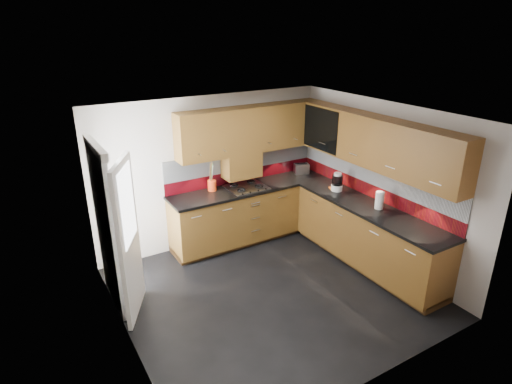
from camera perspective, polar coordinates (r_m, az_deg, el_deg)
room at (r=5.24m, az=2.40°, el=0.37°), size 4.00×3.80×2.64m
base_cabinets at (r=6.77m, az=6.52°, el=-4.43°), size 2.70×3.20×0.95m
countertop at (r=6.55m, az=6.67°, el=-0.71°), size 2.72×3.22×0.04m
backsplash at (r=6.74m, az=7.14°, el=2.56°), size 2.70×3.20×0.54m
upper_cabinets at (r=6.43m, az=7.88°, el=7.42°), size 2.50×3.20×0.72m
extractor_hood at (r=6.85m, az=-1.97°, el=3.64°), size 0.60×0.33×0.40m
glass_cabinet at (r=6.93m, az=9.56°, el=8.60°), size 0.32×0.80×0.66m
back_door at (r=5.44m, az=-18.20°, el=-5.28°), size 0.42×1.19×2.04m
gas_hob at (r=6.82m, az=-1.25°, el=0.67°), size 0.61×0.53×0.05m
utensil_pot at (r=6.72m, az=-5.90°, el=1.03°), size 0.13×0.13×0.48m
toaster at (r=7.50m, az=6.08°, el=3.13°), size 0.29×0.23×0.18m
food_processor at (r=6.79m, az=10.76°, el=1.24°), size 0.17×0.17×0.29m
paper_towel at (r=6.27m, az=16.15°, el=-1.08°), size 0.15×0.15×0.25m
orange_cloth at (r=6.89m, az=10.40°, el=0.47°), size 0.18×0.16×0.02m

